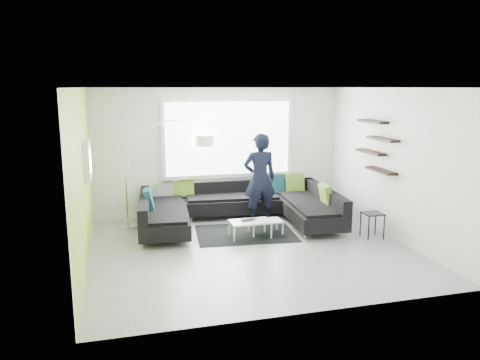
{
  "coord_description": "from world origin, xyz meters",
  "views": [
    {
      "loc": [
        -2.2,
        -7.57,
        2.81
      ],
      "look_at": [
        0.05,
        0.9,
        1.06
      ],
      "focal_mm": 35.0,
      "sensor_mm": 36.0,
      "label": 1
    }
  ],
  "objects_px": {
    "side_table": "(372,225)",
    "person": "(260,179)",
    "arc_lamp": "(125,176)",
    "laptop": "(249,220)",
    "coffee_table": "(258,227)",
    "sectional_sofa": "(238,208)"
  },
  "relations": [
    {
      "from": "arc_lamp",
      "to": "laptop",
      "type": "bearing_deg",
      "value": -40.72
    },
    {
      "from": "arc_lamp",
      "to": "person",
      "type": "height_order",
      "value": "arc_lamp"
    },
    {
      "from": "sectional_sofa",
      "to": "arc_lamp",
      "type": "xyz_separation_m",
      "value": [
        -2.2,
        0.47,
        0.7
      ]
    },
    {
      "from": "coffee_table",
      "to": "laptop",
      "type": "bearing_deg",
      "value": -162.09
    },
    {
      "from": "laptop",
      "to": "side_table",
      "type": "bearing_deg",
      "value": -28.22
    },
    {
      "from": "sectional_sofa",
      "to": "coffee_table",
      "type": "bearing_deg",
      "value": -68.62
    },
    {
      "from": "coffee_table",
      "to": "laptop",
      "type": "height_order",
      "value": "laptop"
    },
    {
      "from": "person",
      "to": "laptop",
      "type": "distance_m",
      "value": 1.18
    },
    {
      "from": "side_table",
      "to": "sectional_sofa",
      "type": "bearing_deg",
      "value": 148.38
    },
    {
      "from": "side_table",
      "to": "person",
      "type": "distance_m",
      "value": 2.42
    },
    {
      "from": "coffee_table",
      "to": "person",
      "type": "xyz_separation_m",
      "value": [
        0.29,
        0.82,
        0.78
      ]
    },
    {
      "from": "sectional_sofa",
      "to": "side_table",
      "type": "relative_size",
      "value": 8.52
    },
    {
      "from": "coffee_table",
      "to": "side_table",
      "type": "relative_size",
      "value": 2.04
    },
    {
      "from": "coffee_table",
      "to": "side_table",
      "type": "height_order",
      "value": "side_table"
    },
    {
      "from": "sectional_sofa",
      "to": "coffee_table",
      "type": "xyz_separation_m",
      "value": [
        0.21,
        -0.72,
        -0.21
      ]
    },
    {
      "from": "person",
      "to": "coffee_table",
      "type": "bearing_deg",
      "value": 72.01
    },
    {
      "from": "sectional_sofa",
      "to": "side_table",
      "type": "xyz_separation_m",
      "value": [
        2.26,
        -1.39,
        -0.13
      ]
    },
    {
      "from": "sectional_sofa",
      "to": "arc_lamp",
      "type": "height_order",
      "value": "arc_lamp"
    },
    {
      "from": "arc_lamp",
      "to": "side_table",
      "type": "distance_m",
      "value": 4.91
    },
    {
      "from": "laptop",
      "to": "arc_lamp",
      "type": "bearing_deg",
      "value": 137.54
    },
    {
      "from": "sectional_sofa",
      "to": "laptop",
      "type": "bearing_deg",
      "value": -83.52
    },
    {
      "from": "person",
      "to": "side_table",
      "type": "bearing_deg",
      "value": 140.77
    }
  ]
}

